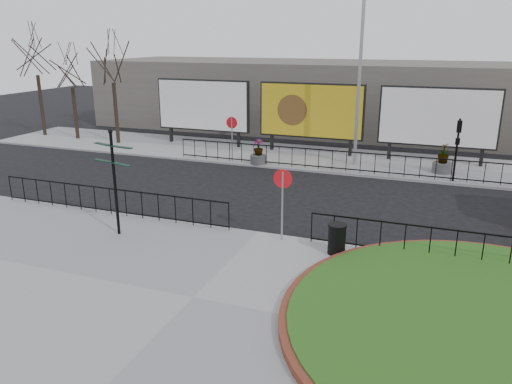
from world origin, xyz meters
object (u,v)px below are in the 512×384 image
at_px(lamp_post, 360,76).
at_px(planter_a, 258,155).
at_px(billboard_mid, 311,111).
at_px(litter_bin, 337,239).
at_px(fingerpost_sign, 114,172).
at_px(planter_c, 443,162).

bearing_deg(lamp_post, planter_a, -162.11).
height_order(billboard_mid, litter_bin, billboard_mid).
height_order(lamp_post, planter_a, lamp_post).
bearing_deg(fingerpost_sign, litter_bin, 24.35).
bearing_deg(planter_c, lamp_post, 178.16).
bearing_deg(lamp_post, litter_bin, -82.97).
relative_size(lamp_post, planter_c, 6.05).
xyz_separation_m(planter_a, planter_c, (9.42, 1.46, 0.09)).
distance_m(litter_bin, planter_c, 12.12).
bearing_deg(billboard_mid, planter_a, -118.64).
distance_m(lamp_post, fingerpost_sign, 14.44).
bearing_deg(litter_bin, billboard_mid, 107.89).
bearing_deg(billboard_mid, lamp_post, -33.25).
bearing_deg(planter_a, fingerpost_sign, -95.41).
bearing_deg(planter_a, litter_bin, -58.03).
distance_m(planter_a, planter_c, 9.53).
bearing_deg(planter_c, litter_bin, -104.31).
bearing_deg(lamp_post, billboard_mid, 146.75).
relative_size(planter_a, planter_c, 0.88).
distance_m(billboard_mid, litter_bin, 14.70).
bearing_deg(billboard_mid, litter_bin, -72.11).
xyz_separation_m(fingerpost_sign, litter_bin, (7.49, 0.99, -1.73)).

